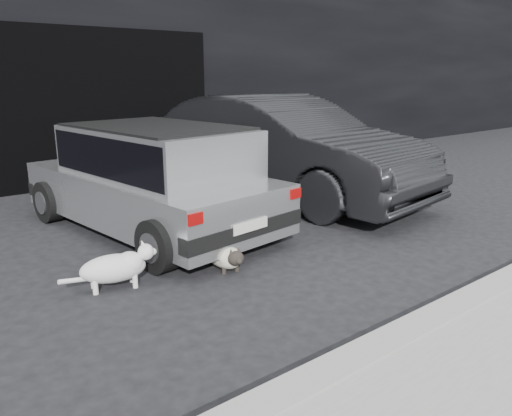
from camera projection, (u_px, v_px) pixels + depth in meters
ground at (171, 256)px, 5.24m from camera, size 80.00×80.00×0.00m
building_facade at (59, 40)px, 9.73m from camera, size 34.00×4.00×5.00m
garage_opening at (105, 107)px, 8.52m from camera, size 4.00×0.10×2.60m
curb at (451, 312)px, 3.86m from camera, size 18.00×0.25×0.12m
silver_hatchback at (153, 174)px, 5.93m from camera, size 2.05×3.64×1.28m
second_car at (280, 147)px, 7.56m from camera, size 2.26×4.88×1.55m
cat_siamese at (225, 256)px, 4.87m from camera, size 0.36×0.83×0.28m
cat_white at (118, 267)px, 4.42m from camera, size 0.85×0.42×0.40m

